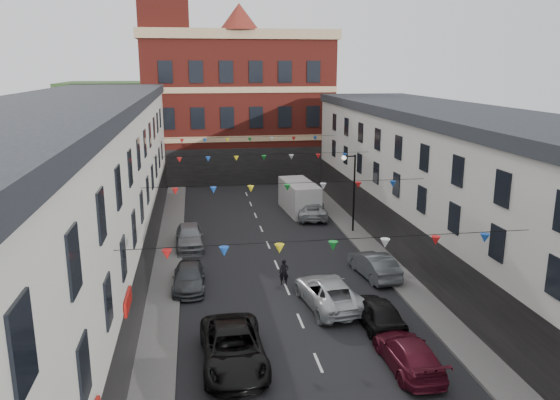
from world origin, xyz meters
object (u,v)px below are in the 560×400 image
car_right_c (409,354)px  car_right_d (377,312)px  car_left_c (233,348)px  car_left_e (189,236)px  car_left_d (189,278)px  pedestrian (284,272)px  car_right_e (374,265)px  street_lamp (351,183)px  car_right_f (311,209)px  white_van (299,197)px  moving_car (329,292)px

car_right_c → car_right_d: bearing=-90.0°
car_left_c → car_left_e: bearing=95.5°
car_left_d → pedestrian: (5.44, -0.35, 0.13)m
car_right_e → street_lamp: bearing=-103.7°
car_left_d → car_right_d: size_ratio=1.02×
car_left_d → street_lamp: bearing=38.2°
car_right_f → car_left_c: bearing=77.5°
car_right_e → car_right_c: bearing=72.6°
car_left_e → car_right_d: car_left_e is taller
white_van → car_right_c: bearing=-95.1°
car_right_f → pedestrian: bearing=79.3°
street_lamp → car_left_d: size_ratio=1.35×
car_left_d → pedestrian: pedestrian is taller
car_right_c → white_van: size_ratio=0.78×
car_left_e → white_van: size_ratio=0.79×
car_right_e → pedestrian: pedestrian is taller
car_right_e → car_right_f: size_ratio=0.89×
car_left_d → car_right_d: (9.10, -6.15, 0.10)m
car_left_c → car_right_f: size_ratio=1.12×
street_lamp → car_right_d: street_lamp is taller
car_left_c → car_right_c: bearing=-12.0°
car_right_e → white_van: white_van is taller
car_left_c → car_right_e: (9.11, 8.73, -0.04)m
car_left_e → car_right_e: car_left_e is taller
white_van → car_right_d: bearing=-95.3°
car_right_d → car_right_e: (1.90, 6.20, 0.02)m
street_lamp → car_right_c: (-2.91, -18.99, -3.23)m
car_left_e → pedestrian: (5.44, -7.77, -0.03)m
car_right_f → car_right_c: bearing=95.5°
car_left_c → car_right_d: 7.64m
car_right_e → moving_car: 5.17m
moving_car → pedestrian: pedestrian is taller
street_lamp → car_right_f: street_lamp is taller
car_right_d → car_right_f: (0.95, 19.65, -0.02)m
car_right_c → car_right_e: (1.86, 10.12, 0.08)m
street_lamp → white_van: street_lamp is taller
car_left_d → white_van: 18.19m
car_right_d → car_right_f: car_right_d is taller
moving_car → pedestrian: 3.70m
car_left_e → white_van: bearing=39.4°
street_lamp → pedestrian: (-6.61, -9.28, -3.14)m
white_van → pedestrian: white_van is taller
car_left_c → car_left_d: bearing=101.1°
car_right_c → car_left_e: bearing=-63.0°
car_left_e → white_van: (9.39, 8.14, 0.52)m
car_left_e → car_right_f: (10.05, 6.09, -0.09)m
car_right_d → pedestrian: bearing=-60.4°
car_left_d → car_left_e: size_ratio=0.94×
street_lamp → car_left_c: street_lamp is taller
car_left_d → car_right_c: size_ratio=0.95×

